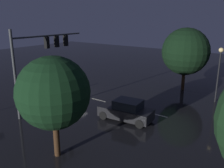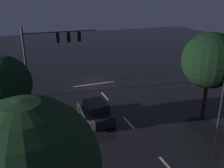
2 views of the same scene
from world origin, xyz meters
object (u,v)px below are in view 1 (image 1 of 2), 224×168
street_lamp_left_kerb (219,65)px  tree_right_far (53,93)px  tree_left_near (186,52)px  traffic_signal_assembly (41,53)px  car_approaching (126,111)px

street_lamp_left_kerb → tree_right_far: (15.49, -5.30, 0.26)m
tree_left_near → street_lamp_left_kerb: bearing=62.9°
street_lamp_left_kerb → traffic_signal_assembly: bearing=-47.3°
car_approaching → street_lamp_left_kerb: size_ratio=0.85×
traffic_signal_assembly → car_approaching: traffic_signal_assembly is taller
car_approaching → street_lamp_left_kerb: 10.33m
traffic_signal_assembly → street_lamp_left_kerb: (-11.02, 11.93, -1.43)m
traffic_signal_assembly → tree_left_near: size_ratio=1.07×
tree_left_near → tree_right_far: (17.56, -1.27, -0.41)m
car_approaching → tree_left_near: 11.38m
tree_left_near → tree_right_far: 17.61m
street_lamp_left_kerb → tree_right_far: bearing=-18.9°
traffic_signal_assembly → street_lamp_left_kerb: 16.30m
car_approaching → street_lamp_left_kerb: street_lamp_left_kerb is taller
traffic_signal_assembly → tree_left_near: 15.30m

